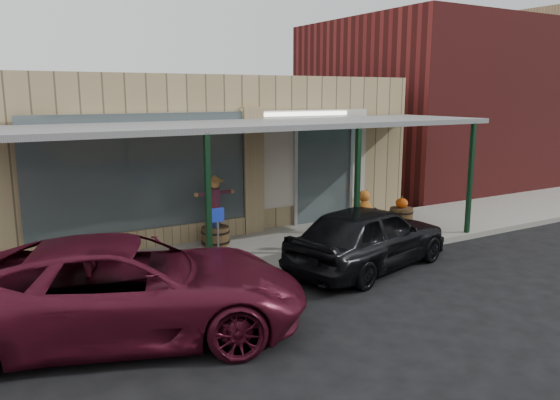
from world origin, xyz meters
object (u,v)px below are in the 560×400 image
car_maroon (126,288)px  barrel_scarecrow (215,221)px  barrel_pumpkin (401,213)px  handicap_sign (218,232)px  parked_sedan (369,236)px

car_maroon → barrel_scarecrow: bearing=-20.8°
barrel_pumpkin → handicap_sign: bearing=-167.1°
handicap_sign → barrel_scarecrow: bearing=65.8°
barrel_scarecrow → barrel_pumpkin: size_ratio=2.15×
barrel_scarecrow → handicap_sign: bearing=-100.9°
barrel_scarecrow → barrel_pumpkin: bearing=5.3°
car_maroon → handicap_sign: bearing=-35.1°
parked_sedan → car_maroon: size_ratio=0.80×
parked_sedan → car_maroon: 5.45m
barrel_pumpkin → car_maroon: 9.09m
barrel_pumpkin → car_maroon: size_ratio=0.14×
handicap_sign → parked_sedan: 3.27m
handicap_sign → car_maroon: 2.80m
barrel_scarecrow → car_maroon: 4.79m
barrel_scarecrow → parked_sedan: 3.73m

